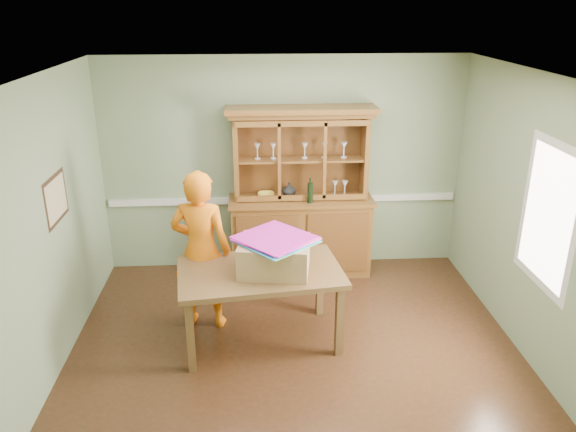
{
  "coord_description": "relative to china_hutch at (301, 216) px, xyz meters",
  "views": [
    {
      "loc": [
        -0.37,
        -4.79,
        3.31
      ],
      "look_at": [
        -0.04,
        0.4,
        1.28
      ],
      "focal_mm": 35.0,
      "sensor_mm": 36.0,
      "label": 1
    }
  ],
  "objects": [
    {
      "name": "chair_rail",
      "position": [
        -0.2,
        0.21,
        0.16
      ],
      "size": [
        4.41,
        0.05,
        0.08
      ],
      "primitive_type": "cube",
      "color": "silver",
      "rests_on": "wall_back"
    },
    {
      "name": "wall_right",
      "position": [
        2.05,
        -1.76,
        0.61
      ],
      "size": [
        0.0,
        4.0,
        4.0
      ],
      "primitive_type": "plane",
      "rotation": [
        1.57,
        0.0,
        -1.57
      ],
      "color": "gray",
      "rests_on": "floor"
    },
    {
      "name": "wall_front",
      "position": [
        -0.2,
        -3.76,
        0.61
      ],
      "size": [
        4.5,
        0.0,
        4.5
      ],
      "primitive_type": "plane",
      "rotation": [
        -1.57,
        0.0,
        0.0
      ],
      "color": "gray",
      "rests_on": "floor"
    },
    {
      "name": "china_hutch",
      "position": [
        0.0,
        0.0,
        0.0
      ],
      "size": [
        1.8,
        0.59,
        2.12
      ],
      "color": "brown",
      "rests_on": "floor"
    },
    {
      "name": "ceiling",
      "position": [
        -0.2,
        -1.76,
        1.96
      ],
      "size": [
        4.5,
        4.5,
        0.0
      ],
      "primitive_type": "plane",
      "rotation": [
        3.14,
        0.0,
        0.0
      ],
      "color": "white",
      "rests_on": "wall_back"
    },
    {
      "name": "person",
      "position": [
        -1.14,
        -1.2,
        0.12
      ],
      "size": [
        0.7,
        0.53,
        1.73
      ],
      "primitive_type": "imported",
      "rotation": [
        0.0,
        0.0,
        2.94
      ],
      "color": "orange",
      "rests_on": "floor"
    },
    {
      "name": "wall_back",
      "position": [
        -0.2,
        0.24,
        0.61
      ],
      "size": [
        4.5,
        0.0,
        4.5
      ],
      "primitive_type": "plane",
      "rotation": [
        1.57,
        0.0,
        0.0
      ],
      "color": "gray",
      "rests_on": "floor"
    },
    {
      "name": "framed_map",
      "position": [
        -2.43,
        -1.46,
        0.81
      ],
      "size": [
        0.03,
        0.6,
        0.46
      ],
      "color": "#332114",
      "rests_on": "wall_left"
    },
    {
      "name": "dining_table",
      "position": [
        -0.54,
        -1.57,
        -0.04
      ],
      "size": [
        1.71,
        1.16,
        0.8
      ],
      "rotation": [
        0.0,
        0.0,
        0.13
      ],
      "color": "brown",
      "rests_on": "floor"
    },
    {
      "name": "wall_left",
      "position": [
        -2.45,
        -1.76,
        0.61
      ],
      "size": [
        0.0,
        4.0,
        4.0
      ],
      "primitive_type": "plane",
      "rotation": [
        1.57,
        0.0,
        1.57
      ],
      "color": "gray",
      "rests_on": "floor"
    },
    {
      "name": "kite_stack",
      "position": [
        -0.39,
        -1.6,
        0.39
      ],
      "size": [
        0.87,
        0.87,
        0.04
      ],
      "rotation": [
        0.0,
        0.0,
        0.72
      ],
      "color": "#3CCD78",
      "rests_on": "cardboard_box"
    },
    {
      "name": "window_panel",
      "position": [
        2.03,
        -2.06,
        0.76
      ],
      "size": [
        0.03,
        0.96,
        1.36
      ],
      "color": "silver",
      "rests_on": "wall_right"
    },
    {
      "name": "cardboard_box",
      "position": [
        -0.39,
        -1.6,
        0.21
      ],
      "size": [
        0.74,
        0.63,
        0.31
      ],
      "primitive_type": "cube",
      "rotation": [
        0.0,
        0.0,
        -0.15
      ],
      "color": "tan",
      "rests_on": "dining_table"
    },
    {
      "name": "floor",
      "position": [
        -0.2,
        -1.76,
        -0.74
      ],
      "size": [
        4.5,
        4.5,
        0.0
      ],
      "primitive_type": "plane",
      "color": "#492617",
      "rests_on": "ground"
    }
  ]
}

